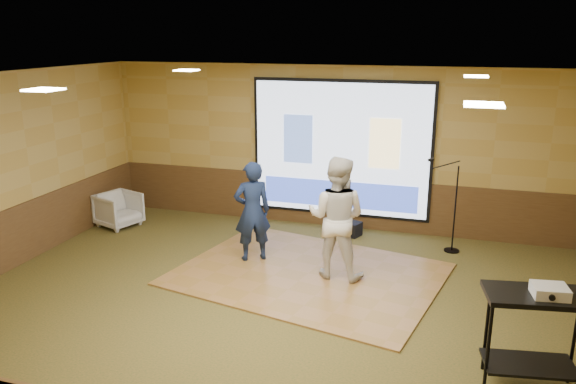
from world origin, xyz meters
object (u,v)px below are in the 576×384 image
(dance_floor, at_px, (308,274))
(player_right, at_px, (336,218))
(banquet_chair, at_px, (119,210))
(projector_screen, at_px, (340,150))
(av_table, at_px, (535,321))
(duffel_bag, at_px, (349,228))
(player_left, at_px, (252,211))
(mic_stand, at_px, (450,223))
(projector, at_px, (550,291))

(dance_floor, distance_m, player_right, 1.01)
(banquet_chair, bearing_deg, projector_screen, -54.46)
(av_table, relative_size, duffel_bag, 2.61)
(player_left, bearing_deg, mic_stand, 171.37)
(player_right, bearing_deg, av_table, 143.93)
(projector_screen, bearing_deg, duffel_bag, -54.30)
(projector, distance_m, mic_stand, 3.90)
(mic_stand, bearing_deg, projector_screen, 166.83)
(mic_stand, xyz_separation_m, banquet_chair, (-6.03, -0.50, -0.17))
(projector_screen, bearing_deg, player_left, -116.14)
(av_table, height_order, duffel_bag, av_table)
(player_left, bearing_deg, player_right, 137.70)
(player_right, xyz_separation_m, duffel_bag, (-0.14, 1.86, -0.81))
(dance_floor, height_order, player_left, player_left)
(player_right, distance_m, duffel_bag, 2.03)
(av_table, relative_size, projector, 3.25)
(player_right, height_order, banquet_chair, player_right)
(player_right, distance_m, banquet_chair, 4.59)
(banquet_chair, relative_size, duffel_bag, 1.73)
(player_right, relative_size, av_table, 1.71)
(av_table, xyz_separation_m, banquet_chair, (-6.90, 3.19, -0.44))
(player_right, xyz_separation_m, banquet_chair, (-4.42, 1.08, -0.62))
(dance_floor, xyz_separation_m, player_right, (0.40, 0.05, 0.93))
(dance_floor, height_order, duffel_bag, duffel_bag)
(dance_floor, relative_size, duffel_bag, 9.28)
(projector_screen, distance_m, player_left, 2.32)
(mic_stand, bearing_deg, projector, -70.55)
(player_left, bearing_deg, dance_floor, 131.00)
(projector_screen, xyz_separation_m, mic_stand, (2.03, -0.66, -0.98))
(projector, bearing_deg, duffel_bag, 116.23)
(dance_floor, distance_m, player_left, 1.32)
(projector, bearing_deg, player_right, 132.27)
(mic_stand, relative_size, banquet_chair, 2.24)
(av_table, xyz_separation_m, projector, (0.09, -0.03, 0.36))
(mic_stand, distance_m, duffel_bag, 1.81)
(av_table, xyz_separation_m, duffel_bag, (-2.63, 3.97, -0.64))
(player_right, distance_m, av_table, 3.27)
(projector, distance_m, duffel_bag, 4.94)
(duffel_bag, bearing_deg, banquet_chair, -169.65)
(projector_screen, height_order, projector, projector_screen)
(player_left, xyz_separation_m, banquet_chair, (-3.02, 0.84, -0.51))
(player_right, distance_m, projector, 3.36)
(projector_screen, relative_size, mic_stand, 2.09)
(player_right, relative_size, duffel_bag, 4.47)
(player_left, xyz_separation_m, av_table, (3.89, -2.35, -0.07))
(av_table, bearing_deg, player_right, 139.67)
(dance_floor, bearing_deg, banquet_chair, 164.23)
(projector, bearing_deg, dance_floor, 137.00)
(dance_floor, distance_m, duffel_bag, 1.94)
(player_left, height_order, duffel_bag, player_left)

